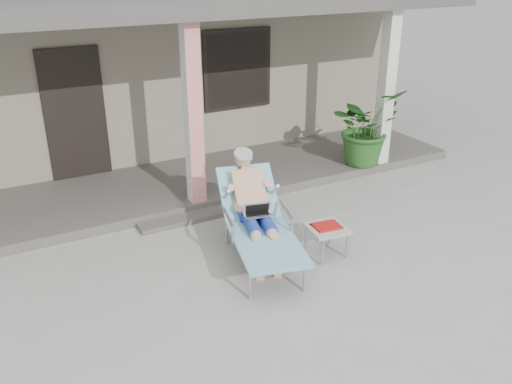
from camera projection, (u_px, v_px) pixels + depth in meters
ground at (267, 277)px, 6.49m from camera, size 60.00×60.00×0.00m
house at (112, 54)px, 11.05m from camera, size 10.40×5.40×3.30m
porch_deck at (178, 185)px, 8.87m from camera, size 10.00×2.00×0.15m
porch_overhang at (168, 12)px, 7.73m from camera, size 10.00×2.30×2.85m
porch_step at (205, 215)px, 7.96m from camera, size 2.00×0.30×0.07m
lounger at (256, 198)px, 6.68m from camera, size 1.16×2.04×1.28m
side_table at (327, 230)px, 6.84m from camera, size 0.52×0.52×0.42m
potted_palm at (365, 127)px, 9.36m from camera, size 1.36×1.24×1.32m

